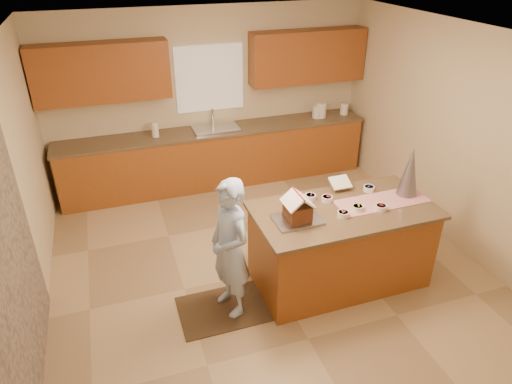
{
  "coord_description": "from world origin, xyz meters",
  "views": [
    {
      "loc": [
        -1.56,
        -4.12,
        3.51
      ],
      "look_at": [
        -0.1,
        0.2,
        1.0
      ],
      "focal_mm": 32.32,
      "sensor_mm": 36.0,
      "label": 1
    }
  ],
  "objects_px": {
    "island_base": "(340,247)",
    "gingerbread_house": "(298,209)",
    "tinsel_tree": "(410,171)",
    "boy": "(230,249)"
  },
  "relations": [
    {
      "from": "island_base",
      "to": "gingerbread_house",
      "type": "xyz_separation_m",
      "value": [
        -0.58,
        -0.06,
        0.64
      ]
    },
    {
      "from": "tinsel_tree",
      "to": "boy",
      "type": "xyz_separation_m",
      "value": [
        -2.12,
        -0.13,
        -0.47
      ]
    },
    {
      "from": "gingerbread_house",
      "to": "boy",
      "type": "bearing_deg",
      "value": -179.4
    },
    {
      "from": "island_base",
      "to": "tinsel_tree",
      "type": "relative_size",
      "value": 3.27
    },
    {
      "from": "island_base",
      "to": "tinsel_tree",
      "type": "bearing_deg",
      "value": 3.67
    },
    {
      "from": "island_base",
      "to": "tinsel_tree",
      "type": "height_order",
      "value": "tinsel_tree"
    },
    {
      "from": "tinsel_tree",
      "to": "boy",
      "type": "height_order",
      "value": "boy"
    },
    {
      "from": "island_base",
      "to": "boy",
      "type": "bearing_deg",
      "value": -177.7
    },
    {
      "from": "tinsel_tree",
      "to": "gingerbread_house",
      "type": "height_order",
      "value": "tinsel_tree"
    },
    {
      "from": "tinsel_tree",
      "to": "gingerbread_house",
      "type": "bearing_deg",
      "value": -175.09
    }
  ]
}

